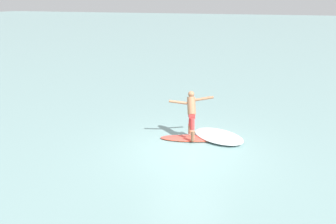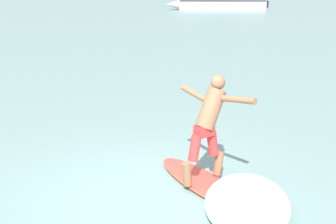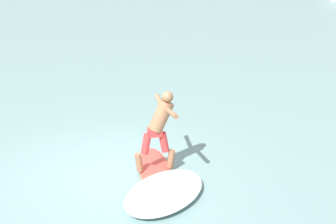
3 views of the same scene
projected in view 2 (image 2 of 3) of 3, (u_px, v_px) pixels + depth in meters
ground_plane at (150, 194)px, 6.86m from camera, size 200.00×200.00×0.00m
surfboard at (204, 183)px, 7.13m from camera, size 1.18×2.36×0.21m
surfer at (209, 120)px, 6.94m from camera, size 0.95×1.46×1.60m
fishing_boat_near_jetty at (219, 2)px, 36.05m from camera, size 7.75×3.49×2.98m
wave_foam_at_tail at (247, 203)px, 6.40m from camera, size 1.81×2.18×0.21m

